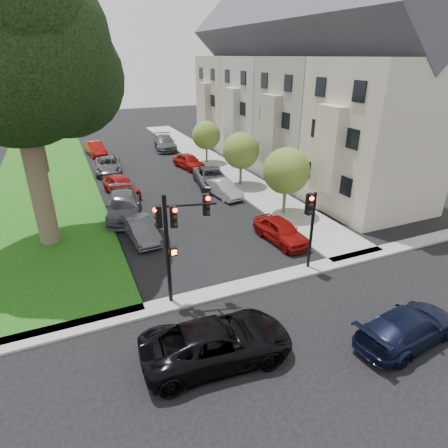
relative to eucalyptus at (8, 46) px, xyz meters
name	(u,v)px	position (x,y,z in m)	size (l,w,h in m)	color
ground	(270,309)	(8.71, -10.67, -10.47)	(140.00, 140.00, 0.00)	black
grass_strip	(45,180)	(-0.29, 13.33, -10.41)	(8.00, 44.00, 0.12)	#1A390F
sidewalk_right	(211,161)	(15.46, 13.33, -10.41)	(3.50, 44.00, 0.12)	#AAAAAA
sidewalk_cross	(249,284)	(8.71, -8.67, -10.41)	(60.00, 1.00, 0.12)	#AAAAAA
house_a	(379,108)	(21.16, -2.67, -3.54)	(7.70, 7.55, 15.97)	#B1B0A6
house_b	(311,97)	(21.16, 4.83, -3.54)	(7.70, 7.55, 15.97)	#9E9583
house_c	(266,90)	(21.16, 12.33, -3.54)	(7.70, 7.55, 15.97)	#ADABA9
house_d	(235,85)	(21.16, 19.83, -3.54)	(7.70, 7.55, 15.97)	gray
eucalyptus	(8,46)	(0.00, 0.00, 0.00)	(10.82, 9.82, 15.33)	brown
small_tree_a	(286,171)	(14.91, -1.76, -7.37)	(3.11, 3.11, 4.66)	brown
small_tree_b	(241,151)	(14.91, 5.08, -7.48)	(2.99, 2.99, 4.49)	brown
small_tree_c	(206,135)	(14.91, 12.99, -7.66)	(2.82, 2.82, 4.23)	brown
traffic_signal_main	(175,229)	(5.32, -8.44, -6.95)	(2.50, 0.74, 5.11)	black
traffic_signal_secondary	(311,217)	(12.08, -8.48, -7.56)	(0.56, 0.45, 4.17)	black
car_cross_near	(217,342)	(5.51, -12.42, -9.71)	(2.52, 5.47, 1.52)	black
car_cross_far	(408,327)	(12.51, -14.48, -9.79)	(1.90, 4.67, 1.35)	black
car_parked_0	(281,231)	(12.56, -5.23, -9.77)	(1.64, 4.08, 1.39)	maroon
car_parked_1	(223,189)	(12.49, 3.21, -9.83)	(1.36, 3.91, 1.29)	#999BA0
car_parked_2	(211,177)	(12.68, 6.13, -9.74)	(2.41, 5.23, 1.45)	#3F4247
car_parked_3	(189,161)	(12.62, 11.85, -9.76)	(1.67, 4.14, 1.41)	maroon
car_parked_4	(165,143)	(12.64, 20.54, -9.67)	(2.23, 5.49, 1.59)	#3F4247
car_parked_5	(141,230)	(5.07, -1.72, -9.82)	(1.38, 3.96, 1.31)	#3F4247
car_parked_6	(123,206)	(4.72, 2.22, -9.67)	(2.24, 5.50, 1.60)	#3F4247
car_parked_7	(121,185)	(5.31, 6.79, -9.70)	(1.81, 4.50, 1.53)	maroon
car_parked_8	(108,165)	(5.25, 13.52, -9.77)	(2.33, 5.05, 1.40)	#3F4247
car_parked_9	(95,148)	(4.89, 20.99, -9.73)	(1.56, 4.47, 1.47)	maroon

